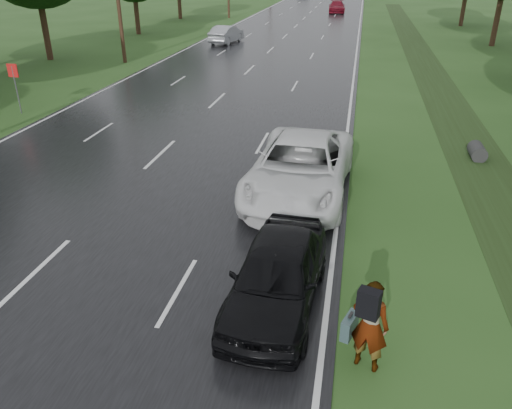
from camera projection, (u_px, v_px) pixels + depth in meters
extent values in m
plane|color=#26491A|center=(35.00, 274.00, 11.57)|extent=(220.00, 220.00, 0.00)
cube|color=black|center=(292.00, 30.00, 51.11)|extent=(14.00, 180.00, 0.04)
cube|color=silver|center=(359.00, 31.00, 49.91)|extent=(0.12, 180.00, 0.01)
cube|color=silver|center=(228.00, 28.00, 52.29)|extent=(0.12, 180.00, 0.01)
cube|color=silver|center=(292.00, 30.00, 51.10)|extent=(0.12, 180.00, 0.01)
cube|color=#203113|center=(441.00, 93.00, 27.12)|extent=(2.20, 120.00, 0.01)
cylinder|color=#2D2D2D|center=(477.00, 151.00, 18.22)|extent=(0.56, 1.00, 0.56)
cylinder|color=slate|center=(17.00, 90.00, 23.13)|extent=(0.06, 0.06, 2.20)
cube|color=red|center=(13.00, 70.00, 22.73)|extent=(0.50, 0.04, 0.60)
cylinder|color=#3C2318|center=(497.00, 20.00, 40.91)|extent=(0.44, 0.44, 4.16)
cylinder|color=#3C2318|center=(463.00, 8.00, 53.37)|extent=(0.44, 0.44, 3.68)
cylinder|color=#3C2318|center=(45.00, 31.00, 35.30)|extent=(0.44, 0.44, 4.00)
cylinder|color=#3C2318|center=(137.00, 16.00, 47.61)|extent=(0.44, 0.44, 3.36)
cylinder|color=#3C2318|center=(179.00, 3.00, 59.98)|extent=(0.44, 0.44, 3.52)
imported|color=#A5998C|center=(370.00, 325.00, 8.59)|extent=(0.77, 0.63, 1.82)
cube|color=black|center=(369.00, 304.00, 8.10)|extent=(0.41, 0.32, 0.51)
cube|color=#354C4E|center=(350.00, 326.00, 8.95)|extent=(0.33, 0.54, 0.41)
cube|color=black|center=(351.00, 315.00, 8.84)|extent=(0.10, 0.18, 0.04)
imported|color=white|center=(300.00, 168.00, 15.07)|extent=(3.11, 6.32, 1.73)
imported|color=black|center=(277.00, 274.00, 10.21)|extent=(1.94, 4.38, 1.47)
imported|color=#94979D|center=(226.00, 34.00, 42.64)|extent=(2.20, 4.60, 1.46)
imported|color=maroon|center=(337.00, 7.00, 66.70)|extent=(2.38, 5.24, 1.49)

